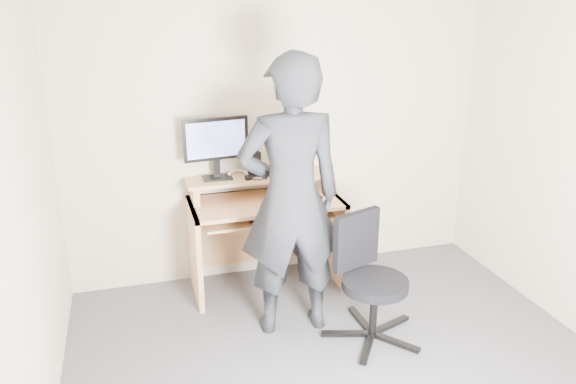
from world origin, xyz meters
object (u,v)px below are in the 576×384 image
monitor (216,143)px  person (290,199)px  desk (264,221)px  office_chair (368,274)px

monitor → person: person is taller
desk → person: person is taller
monitor → person: bearing=-72.6°
desk → monitor: (-0.35, 0.09, 0.66)m
office_chair → person: bearing=131.7°
monitor → office_chair: monitor is taller
monitor → desk: bearing=-21.4°
desk → office_chair: 1.09m
desk → monitor: monitor is taller
monitor → person: (0.37, -0.80, -0.22)m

